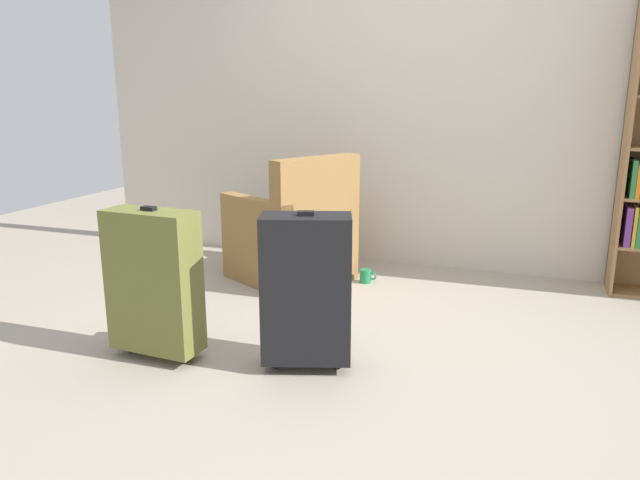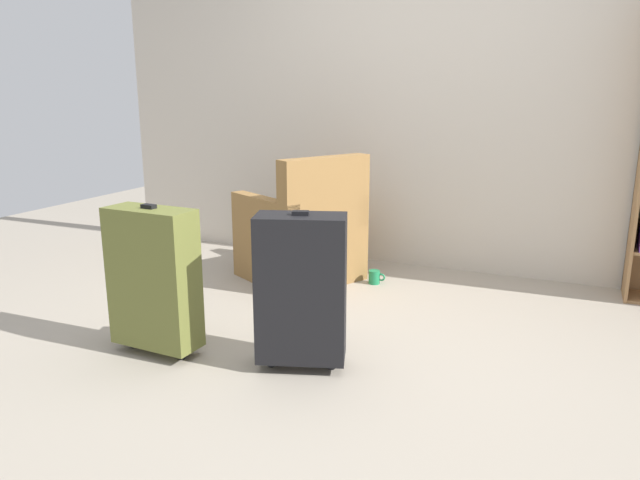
% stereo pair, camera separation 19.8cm
% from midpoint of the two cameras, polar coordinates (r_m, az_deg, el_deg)
% --- Properties ---
extents(ground_plane, '(9.16, 9.16, 0.00)m').
position_cam_midpoint_polar(ground_plane, '(3.16, 3.20, -10.67)').
color(ground_plane, '#9E9384').
extents(back_wall, '(5.23, 0.10, 2.60)m').
position_cam_midpoint_polar(back_wall, '(4.58, 11.41, 13.55)').
color(back_wall, beige).
rests_on(back_wall, ground).
extents(armchair, '(0.95, 0.95, 0.90)m').
position_cam_midpoint_polar(armchair, '(4.24, -0.31, 0.39)').
color(armchair, olive).
rests_on(armchair, ground).
extents(mug, '(0.12, 0.08, 0.10)m').
position_cam_midpoint_polar(mug, '(4.22, 6.60, -3.56)').
color(mug, '#1E7F4C').
rests_on(mug, ground).
extents(suitcase_black, '(0.47, 0.34, 0.78)m').
position_cam_midpoint_polar(suitcase_black, '(2.84, 0.17, -4.70)').
color(suitcase_black, black).
rests_on(suitcase_black, ground).
extents(suitcase_olive, '(0.47, 0.22, 0.78)m').
position_cam_midpoint_polar(suitcase_olive, '(3.09, -13.90, -3.56)').
color(suitcase_olive, brown).
rests_on(suitcase_olive, ground).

